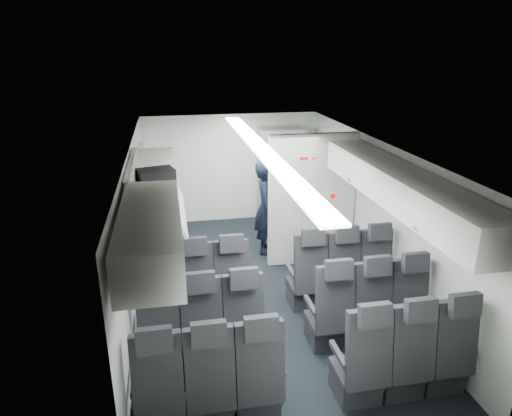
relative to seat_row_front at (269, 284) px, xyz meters
name	(u,v)px	position (x,y,z in m)	size (l,w,h in m)	color
cabin_shell	(261,219)	(0.00, 0.53, 0.72)	(3.41, 6.01, 2.16)	black
seat_row_front	(269,284)	(0.00, 0.00, 0.00)	(3.33, 0.56, 1.24)	#26262A
seat_row_mid	(286,322)	(0.00, -0.90, 0.00)	(3.33, 0.56, 1.24)	#26262A
seat_row_rear	(310,374)	(0.00, -1.80, 0.00)	(3.33, 0.56, 1.24)	#26262A
overhead_bin_left_rear	(151,233)	(-1.40, -1.47, 1.46)	(0.53, 1.80, 0.40)	silver
overhead_bin_left_front_open	(151,188)	(-1.44, 0.28, 1.33)	(0.64, 1.70, 0.72)	#9E9E93
overhead_bin_right_rear	(442,212)	(1.40, -1.47, 1.46)	(0.53, 1.80, 0.40)	silver
overhead_bin_right_front	(368,167)	(1.40, 0.28, 1.46)	(0.53, 1.70, 0.40)	silver
bulkhead_partition	(312,200)	(0.98, 1.33, 0.67)	(1.40, 0.15, 2.13)	silver
galley_unit	(281,176)	(0.95, 3.25, 0.55)	(0.85, 0.52, 1.90)	#939399
boarding_door	(145,202)	(-1.64, 2.09, 0.55)	(0.12, 1.27, 1.86)	silver
flight_attendant	(266,208)	(0.35, 1.87, 0.40)	(0.59, 0.38, 1.60)	black
carry_on_bag	(156,179)	(-1.38, 0.43, 1.41)	(0.44, 0.31, 0.26)	black
papers	(278,194)	(0.54, 1.82, 0.64)	(0.18, 0.02, 0.12)	white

